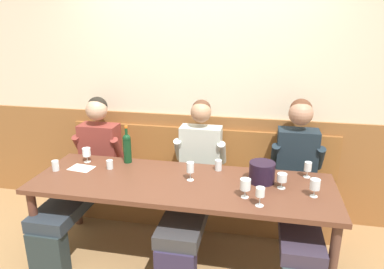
% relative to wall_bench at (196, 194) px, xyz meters
% --- Properties ---
extents(room_wall_back, '(6.80, 0.08, 2.80)m').
position_rel_wall_bench_xyz_m(room_wall_back, '(0.00, 0.26, 1.12)').
color(room_wall_back, beige).
rests_on(room_wall_back, ground).
extents(wood_wainscot_panel, '(6.80, 0.03, 1.07)m').
position_rel_wall_bench_xyz_m(wood_wainscot_panel, '(0.00, 0.21, 0.25)').
color(wood_wainscot_panel, brown).
rests_on(wood_wainscot_panel, ground).
extents(wall_bench, '(2.77, 0.42, 0.94)m').
position_rel_wall_bench_xyz_m(wall_bench, '(0.00, 0.00, 0.00)').
color(wall_bench, brown).
rests_on(wall_bench, ground).
extents(dining_table, '(2.47, 0.81, 0.74)m').
position_rel_wall_bench_xyz_m(dining_table, '(0.00, -0.67, 0.38)').
color(dining_table, brown).
rests_on(dining_table, ground).
extents(person_right_seat, '(0.50, 1.25, 1.26)m').
position_rel_wall_bench_xyz_m(person_right_seat, '(-1.03, -0.35, 0.35)').
color(person_right_seat, '#242F31').
rests_on(person_right_seat, ground).
extents(person_center_right_seat, '(0.51, 1.24, 1.28)m').
position_rel_wall_bench_xyz_m(person_center_right_seat, '(0.04, -0.37, 0.33)').
color(person_center_right_seat, '#2D2641').
rests_on(person_center_right_seat, ground).
extents(person_left_seat, '(0.47, 1.25, 1.33)m').
position_rel_wall_bench_xyz_m(person_left_seat, '(0.96, -0.33, 0.38)').
color(person_left_seat, '#2B3738').
rests_on(person_left_seat, ground).
extents(ice_bucket, '(0.21, 0.21, 0.17)m').
position_rel_wall_bench_xyz_m(ice_bucket, '(0.64, -0.54, 0.54)').
color(ice_bucket, black).
rests_on(ice_bucket, dining_table).
extents(wine_bottle_clear_water, '(0.07, 0.07, 0.35)m').
position_rel_wall_bench_xyz_m(wine_bottle_clear_water, '(-0.58, -0.37, 0.61)').
color(wine_bottle_clear_water, '#12391C').
rests_on(wine_bottle_clear_water, dining_table).
extents(wine_glass_right_end, '(0.08, 0.08, 0.14)m').
position_rel_wall_bench_xyz_m(wine_glass_right_end, '(-0.96, -0.44, 0.55)').
color(wine_glass_right_end, silver).
rests_on(wine_glass_right_end, dining_table).
extents(wine_glass_mid_left, '(0.08, 0.08, 0.14)m').
position_rel_wall_bench_xyz_m(wine_glass_mid_left, '(1.03, -0.73, 0.55)').
color(wine_glass_mid_left, silver).
rests_on(wine_glass_mid_left, dining_table).
extents(wine_glass_center_front, '(0.08, 0.08, 0.12)m').
position_rel_wall_bench_xyz_m(wine_glass_center_front, '(0.80, -0.63, 0.54)').
color(wine_glass_center_front, silver).
rests_on(wine_glass_center_front, dining_table).
extents(wine_glass_near_bucket, '(0.07, 0.07, 0.14)m').
position_rel_wall_bench_xyz_m(wine_glass_near_bucket, '(0.64, -0.95, 0.56)').
color(wine_glass_near_bucket, silver).
rests_on(wine_glass_near_bucket, dining_table).
extents(wine_glass_by_bottle, '(0.08, 0.08, 0.15)m').
position_rel_wall_bench_xyz_m(wine_glass_by_bottle, '(0.53, -0.84, 0.56)').
color(wine_glass_by_bottle, silver).
rests_on(wine_glass_by_bottle, dining_table).
extents(wine_glass_mid_right, '(0.06, 0.06, 0.14)m').
position_rel_wall_bench_xyz_m(wine_glass_mid_right, '(1.02, -0.38, 0.55)').
color(wine_glass_mid_right, silver).
rests_on(wine_glass_mid_right, dining_table).
extents(wine_glass_center_rear, '(0.06, 0.06, 0.16)m').
position_rel_wall_bench_xyz_m(wine_glass_center_rear, '(0.07, -0.63, 0.56)').
color(wine_glass_center_rear, silver).
rests_on(wine_glass_center_rear, dining_table).
extents(water_tumbler_right, '(0.06, 0.06, 0.09)m').
position_rel_wall_bench_xyz_m(water_tumbler_right, '(-1.14, -0.67, 0.50)').
color(water_tumbler_right, silver).
rests_on(water_tumbler_right, dining_table).
extents(water_tumbler_left, '(0.06, 0.06, 0.09)m').
position_rel_wall_bench_xyz_m(water_tumbler_left, '(0.27, -0.38, 0.51)').
color(water_tumbler_left, silver).
rests_on(water_tumbler_left, dining_table).
extents(water_tumbler_center, '(0.06, 0.06, 0.08)m').
position_rel_wall_bench_xyz_m(water_tumbler_center, '(-0.68, -0.54, 0.50)').
color(water_tumbler_center, silver).
rests_on(water_tumbler_center, dining_table).
extents(tasting_sheet_left_guest, '(0.23, 0.18, 0.00)m').
position_rel_wall_bench_xyz_m(tasting_sheet_left_guest, '(-0.94, -0.58, 0.46)').
color(tasting_sheet_left_guest, white).
rests_on(tasting_sheet_left_guest, dining_table).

